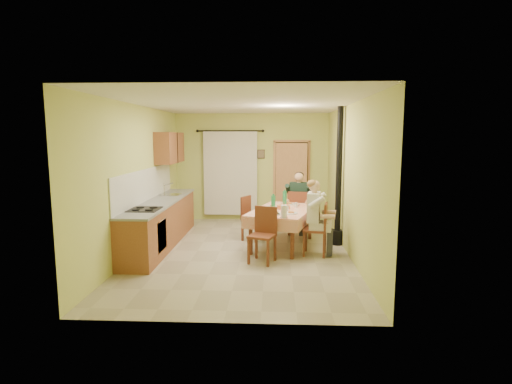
{
  "coord_description": "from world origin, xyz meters",
  "views": [
    {
      "loc": [
        0.6,
        -7.48,
        2.21
      ],
      "look_at": [
        0.25,
        0.1,
        1.15
      ],
      "focal_mm": 28.0,
      "sensor_mm": 36.0,
      "label": 1
    }
  ],
  "objects_px": {
    "dining_table": "(282,228)",
    "chair_near": "(262,246)",
    "chair_right": "(316,240)",
    "man_right": "(315,209)",
    "chair_left": "(252,227)",
    "man_far": "(299,196)",
    "chair_far": "(298,221)",
    "stove_flue": "(338,195)"
  },
  "relations": [
    {
      "from": "chair_far",
      "to": "man_far",
      "type": "height_order",
      "value": "man_far"
    },
    {
      "from": "dining_table",
      "to": "chair_right",
      "type": "distance_m",
      "value": 0.83
    },
    {
      "from": "dining_table",
      "to": "chair_near",
      "type": "distance_m",
      "value": 1.12
    },
    {
      "from": "chair_right",
      "to": "man_right",
      "type": "distance_m",
      "value": 0.59
    },
    {
      "from": "dining_table",
      "to": "chair_left",
      "type": "xyz_separation_m",
      "value": [
        -0.64,
        0.47,
        -0.09
      ]
    },
    {
      "from": "chair_far",
      "to": "man_far",
      "type": "relative_size",
      "value": 0.72
    },
    {
      "from": "man_right",
      "to": "chair_left",
      "type": "bearing_deg",
      "value": 60.48
    },
    {
      "from": "chair_right",
      "to": "stove_flue",
      "type": "distance_m",
      "value": 1.18
    },
    {
      "from": "chair_right",
      "to": "man_far",
      "type": "relative_size",
      "value": 0.71
    },
    {
      "from": "dining_table",
      "to": "man_far",
      "type": "bearing_deg",
      "value": 87.25
    },
    {
      "from": "dining_table",
      "to": "man_right",
      "type": "xyz_separation_m",
      "value": [
        0.6,
        -0.56,
        0.5
      ]
    },
    {
      "from": "chair_right",
      "to": "chair_left",
      "type": "bearing_deg",
      "value": 60.73
    },
    {
      "from": "stove_flue",
      "to": "chair_near",
      "type": "bearing_deg",
      "value": -140.19
    },
    {
      "from": "dining_table",
      "to": "chair_near",
      "type": "relative_size",
      "value": 2.08
    },
    {
      "from": "dining_table",
      "to": "chair_left",
      "type": "height_order",
      "value": "chair_left"
    },
    {
      "from": "man_right",
      "to": "chair_near",
      "type": "bearing_deg",
      "value": 127.45
    },
    {
      "from": "chair_left",
      "to": "man_right",
      "type": "height_order",
      "value": "man_right"
    },
    {
      "from": "dining_table",
      "to": "man_far",
      "type": "xyz_separation_m",
      "value": [
        0.38,
        1.06,
        0.5
      ]
    },
    {
      "from": "stove_flue",
      "to": "chair_right",
      "type": "bearing_deg",
      "value": -124.37
    },
    {
      "from": "chair_left",
      "to": "man_far",
      "type": "bearing_deg",
      "value": 146.71
    },
    {
      "from": "chair_near",
      "to": "man_far",
      "type": "distance_m",
      "value": 2.32
    },
    {
      "from": "chair_right",
      "to": "stove_flue",
      "type": "height_order",
      "value": "stove_flue"
    },
    {
      "from": "dining_table",
      "to": "man_right",
      "type": "distance_m",
      "value": 0.96
    },
    {
      "from": "man_far",
      "to": "stove_flue",
      "type": "bearing_deg",
      "value": -39.17
    },
    {
      "from": "man_far",
      "to": "man_right",
      "type": "bearing_deg",
      "value": -72.6
    },
    {
      "from": "chair_far",
      "to": "chair_near",
      "type": "xyz_separation_m",
      "value": [
        -0.75,
        -2.1,
        -0.0
      ]
    },
    {
      "from": "dining_table",
      "to": "chair_right",
      "type": "relative_size",
      "value": 2.06
    },
    {
      "from": "dining_table",
      "to": "stove_flue",
      "type": "height_order",
      "value": "stove_flue"
    },
    {
      "from": "chair_left",
      "to": "man_right",
      "type": "relative_size",
      "value": 0.68
    },
    {
      "from": "man_far",
      "to": "chair_near",
      "type": "bearing_deg",
      "value": -99.82
    },
    {
      "from": "chair_far",
      "to": "stove_flue",
      "type": "xyz_separation_m",
      "value": [
        0.75,
        -0.85,
        0.73
      ]
    },
    {
      "from": "chair_near",
      "to": "chair_right",
      "type": "height_order",
      "value": "chair_right"
    },
    {
      "from": "dining_table",
      "to": "man_far",
      "type": "distance_m",
      "value": 1.23
    },
    {
      "from": "chair_far",
      "to": "man_right",
      "type": "xyz_separation_m",
      "value": [
        0.22,
        -1.6,
        0.59
      ]
    },
    {
      "from": "dining_table",
      "to": "stove_flue",
      "type": "xyz_separation_m",
      "value": [
        1.13,
        0.2,
        0.64
      ]
    },
    {
      "from": "chair_far",
      "to": "man_far",
      "type": "distance_m",
      "value": 0.59
    },
    {
      "from": "chair_left",
      "to": "man_far",
      "type": "height_order",
      "value": "man_far"
    },
    {
      "from": "man_right",
      "to": "stove_flue",
      "type": "distance_m",
      "value": 0.94
    },
    {
      "from": "chair_far",
      "to": "chair_left",
      "type": "distance_m",
      "value": 1.17
    },
    {
      "from": "chair_near",
      "to": "stove_flue",
      "type": "bearing_deg",
      "value": -120.49
    },
    {
      "from": "chair_right",
      "to": "chair_left",
      "type": "relative_size",
      "value": 1.05
    },
    {
      "from": "dining_table",
      "to": "chair_far",
      "type": "distance_m",
      "value": 1.11
    }
  ]
}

